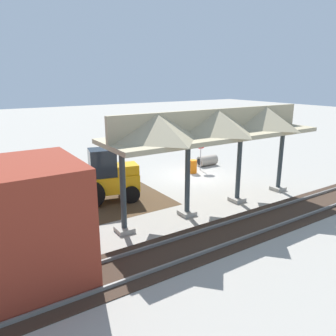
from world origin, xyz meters
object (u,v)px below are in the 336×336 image
(backhoe, at_px, (104,178))
(brick_utility_building, at_px, (7,228))
(stop_sign, at_px, (201,147))
(traffic_barrel, at_px, (193,167))
(concrete_pipe, at_px, (207,160))

(backhoe, xyz_separation_m, brick_utility_building, (5.19, 5.16, 0.66))
(stop_sign, bearing_deg, traffic_barrel, 18.60)
(stop_sign, xyz_separation_m, traffic_barrel, (0.89, 0.30, -1.20))
(concrete_pipe, distance_m, traffic_barrel, 2.35)
(backhoe, xyz_separation_m, concrete_pipe, (-9.23, -2.77, -0.89))
(stop_sign, bearing_deg, brick_utility_building, 28.66)
(stop_sign, distance_m, traffic_barrel, 1.52)
(backhoe, xyz_separation_m, traffic_barrel, (-7.12, -1.75, -0.81))
(stop_sign, relative_size, concrete_pipe, 1.52)
(concrete_pipe, xyz_separation_m, brick_utility_building, (14.42, 7.93, 1.55))
(concrete_pipe, relative_size, brick_utility_building, 0.34)
(backhoe, bearing_deg, stop_sign, -165.61)
(backhoe, bearing_deg, brick_utility_building, 44.83)
(stop_sign, bearing_deg, backhoe, 14.39)
(backhoe, relative_size, traffic_barrel, 6.05)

